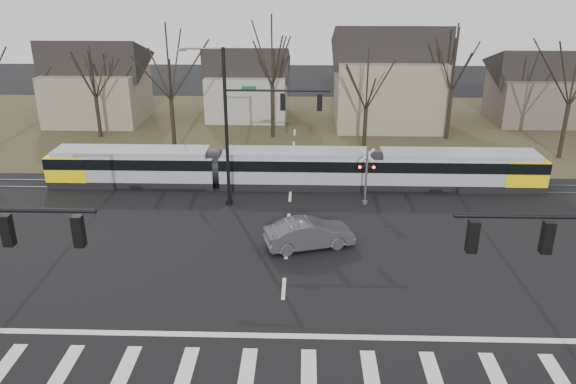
{
  "coord_description": "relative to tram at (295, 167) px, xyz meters",
  "views": [
    {
      "loc": [
        0.92,
        -21.71,
        14.61
      ],
      "look_at": [
        0.0,
        9.0,
        2.3
      ],
      "focal_mm": 35.0,
      "sensor_mm": 36.0,
      "label": 1
    }
  ],
  "objects": [
    {
      "name": "ground",
      "position": [
        -0.3,
        -16.0,
        -1.45
      ],
      "size": [
        140.0,
        140.0,
        0.0
      ],
      "primitive_type": "plane",
      "color": "black"
    },
    {
      "name": "lane_dashes",
      "position": [
        -0.3,
        -0.0,
        -1.44
      ],
      "size": [
        0.18,
        30.0,
        0.01
      ],
      "color": "silver",
      "rests_on": "ground"
    },
    {
      "name": "rail_crossing_signal",
      "position": [
        4.7,
        -3.21,
        0.44
      ],
      "size": [
        1.08,
        0.36,
        4.0
      ],
      "color": "#59595B",
      "rests_on": "ground"
    },
    {
      "name": "house_c",
      "position": [
        8.7,
        17.0,
        3.79
      ],
      "size": [
        10.8,
        8.64,
        10.1
      ],
      "color": "#7E745B",
      "rests_on": "ground"
    },
    {
      "name": "house_d",
      "position": [
        23.7,
        19.0,
        2.52
      ],
      "size": [
        8.64,
        7.56,
        7.65
      ],
      "color": "brown",
      "rests_on": "ground"
    },
    {
      "name": "signal_pole_far",
      "position": [
        -2.7,
        -3.5,
        4.25
      ],
      "size": [
        9.28,
        0.44,
        10.2
      ],
      "color": "black",
      "rests_on": "ground"
    },
    {
      "name": "tree_row",
      "position": [
        1.7,
        10.0,
        3.55
      ],
      "size": [
        59.2,
        7.2,
        10.0
      ],
      "color": "black",
      "rests_on": "ground"
    },
    {
      "name": "tram",
      "position": [
        0.0,
        0.0,
        0.0
      ],
      "size": [
        35.01,
        2.6,
        2.65
      ],
      "color": "gray",
      "rests_on": "ground"
    },
    {
      "name": "stop_line",
      "position": [
        -0.3,
        -17.8,
        -1.44
      ],
      "size": [
        28.0,
        0.35,
        0.01
      ],
      "primitive_type": "cube",
      "color": "silver",
      "rests_on": "ground"
    },
    {
      "name": "grass_verge",
      "position": [
        -0.3,
        16.0,
        -1.44
      ],
      "size": [
        140.0,
        28.0,
        0.01
      ],
      "primitive_type": "cube",
      "color": "#38331E",
      "rests_on": "ground"
    },
    {
      "name": "rail_pair",
      "position": [
        -0.3,
        -0.2,
        -1.42
      ],
      "size": [
        90.0,
        1.52,
        0.06
      ],
      "color": "#59595E",
      "rests_on": "ground"
    },
    {
      "name": "house_b",
      "position": [
        -5.3,
        20.0,
        2.52
      ],
      "size": [
        8.64,
        7.56,
        7.65
      ],
      "color": "gray",
      "rests_on": "ground"
    },
    {
      "name": "sedan",
      "position": [
        0.96,
        -9.5,
        -0.63
      ],
      "size": [
        4.47,
        5.91,
        1.63
      ],
      "primitive_type": "imported",
      "rotation": [
        0.0,
        0.0,
        1.86
      ],
      "color": "#3E3F44",
      "rests_on": "ground"
    },
    {
      "name": "house_a",
      "position": [
        -20.3,
        18.0,
        3.02
      ],
      "size": [
        9.72,
        8.64,
        8.6
      ],
      "color": "#7E745B",
      "rests_on": "ground"
    },
    {
      "name": "crosswalk",
      "position": [
        -0.3,
        -20.0,
        -1.44
      ],
      "size": [
        27.0,
        2.6,
        0.01
      ],
      "color": "silver",
      "rests_on": "ground"
    }
  ]
}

